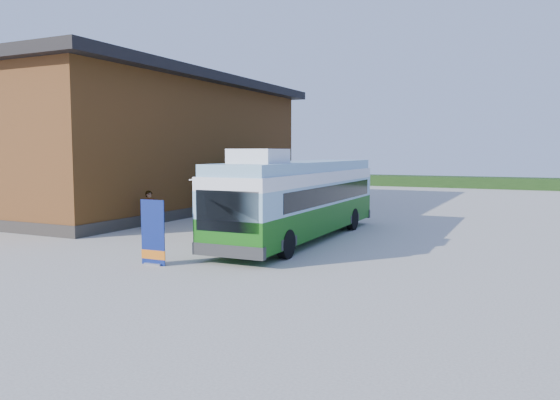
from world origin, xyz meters
The scene contains 10 objects.
ground centered at (0.00, 0.00, 0.00)m, with size 100.00×100.00×0.00m, color #BCB7AD.
barn centered at (-10.50, 10.00, 3.59)m, with size 9.60×21.20×7.50m.
hedge centered at (8.00, 38.00, 0.50)m, with size 40.00×3.00×1.00m, color #264419.
bus centered at (1.33, 3.62, 1.64)m, with size 2.54×11.19×3.43m.
awning centered at (-1.22, 3.64, 2.50)m, with size 2.39×3.84×0.49m.
banner centered at (-0.69, -2.56, 0.79)m, with size 0.84×0.19×1.94m.
picnic_table centered at (-1.17, 3.16, 0.63)m, with size 1.68×1.55×0.85m.
person_a centered at (-5.70, 3.46, 0.83)m, with size 0.60×0.40×1.66m, color #999999.
person_b centered at (-4.74, 8.11, 0.83)m, with size 0.81×0.63×1.66m, color #999999.
slurry_tanker centered at (-4.65, 12.00, 1.46)m, with size 2.14×6.85×2.53m.
Camera 1 is at (9.55, -15.24, 3.34)m, focal length 35.00 mm.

